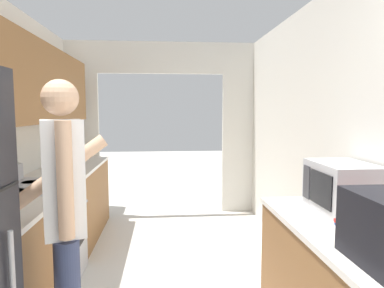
{
  "coord_description": "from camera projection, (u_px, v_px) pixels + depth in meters",
  "views": [
    {
      "loc": [
        0.03,
        -0.59,
        1.53
      ],
      "look_at": [
        0.29,
        2.57,
        1.21
      ],
      "focal_mm": 32.0,
      "sensor_mm": 36.0,
      "label": 1
    }
  ],
  "objects": [
    {
      "name": "counter_left",
      "position": [
        50.0,
        225.0,
        3.23
      ],
      "size": [
        0.62,
        3.32,
        0.88
      ],
      "color": "brown",
      "rests_on": "ground_plane"
    },
    {
      "name": "wall_right",
      "position": [
        364.0,
        151.0,
        2.32
      ],
      "size": [
        0.06,
        6.8,
        2.5
      ],
      "color": "silver",
      "rests_on": "ground_plane"
    },
    {
      "name": "book_stack",
      "position": [
        365.0,
        229.0,
        1.79
      ],
      "size": [
        0.21,
        0.31,
        0.04
      ],
      "color": "#2D4C99",
      "rests_on": "counter_right"
    },
    {
      "name": "person",
      "position": [
        65.0,
        223.0,
        1.87
      ],
      "size": [
        0.53,
        0.45,
        1.69
      ],
      "rotation": [
        0.0,
        0.0,
        1.92
      ],
      "color": "#384266",
      "rests_on": "ground_plane"
    },
    {
      "name": "wall_far_with_doorway",
      "position": [
        161.0,
        115.0,
        4.99
      ],
      "size": [
        3.11,
        0.06,
        2.5
      ],
      "color": "silver",
      "rests_on": "ground_plane"
    },
    {
      "name": "range_oven",
      "position": [
        40.0,
        235.0,
        2.97
      ],
      "size": [
        0.66,
        0.76,
        1.02
      ],
      "color": "#B7B7BC",
      "rests_on": "ground_plane"
    },
    {
      "name": "microwave",
      "position": [
        342.0,
        187.0,
        2.19
      ],
      "size": [
        0.34,
        0.48,
        0.31
      ],
      "color": "#B7B7BC",
      "rests_on": "counter_right"
    }
  ]
}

